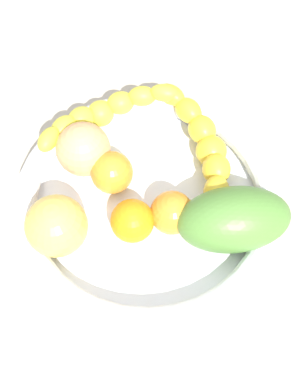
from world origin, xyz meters
The scene contains 10 objects.
kitchen_counter centered at (0.00, 0.00, 1.50)cm, with size 120.00×120.00×3.00cm, color #B7AB96.
fruit_bowl centered at (0.00, 0.00, 5.56)cm, with size 31.90×31.90×4.96cm.
banana_draped_left centered at (-7.07, -6.22, 7.90)cm, with size 9.49×21.18×4.97cm.
banana_draped_right centered at (5.55, -11.90, 8.08)cm, with size 17.89×11.08×5.44cm.
orange_front centered at (1.69, 3.48, 7.66)cm, with size 5.05×5.05×5.05cm, color orange.
orange_mid_left centered at (4.17, -3.00, 7.71)cm, with size 5.15×5.15×5.15cm, color orange.
orange_mid_right centered at (-2.85, 2.48, 7.68)cm, with size 5.09×5.09×5.09cm, color orange.
apple_yellow centered at (10.03, 4.52, 8.65)cm, with size 7.04×7.04×7.04cm, color #E8C053.
mango_green centered at (-9.64, 3.95, 8.71)cm, with size 12.83×7.55×7.14cm, color #518436.
peach_blush centered at (7.68, -5.91, 8.47)cm, with size 6.68×6.68×6.68cm, color #EBA469.
Camera 1 is at (0.30, 28.55, 57.46)cm, focal length 45.99 mm.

